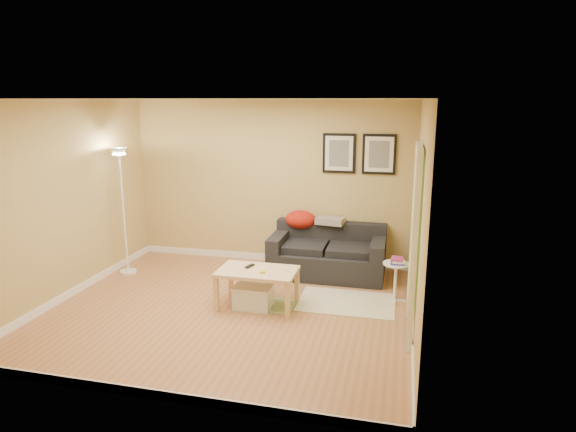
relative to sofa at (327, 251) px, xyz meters
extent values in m
plane|color=#AF6C4B|center=(-1.00, -1.53, -0.38)|extent=(4.50, 4.50, 0.00)
plane|color=white|center=(-1.00, -1.53, 2.23)|extent=(4.50, 4.50, 0.00)
plane|color=tan|center=(-1.00, 0.47, 0.92)|extent=(4.50, 0.00, 4.50)
plane|color=tan|center=(-1.00, -3.53, 0.92)|extent=(4.50, 0.00, 4.50)
plane|color=tan|center=(-3.25, -1.53, 0.92)|extent=(0.00, 4.00, 4.00)
plane|color=tan|center=(1.25, -1.53, 0.92)|extent=(0.00, 4.00, 4.00)
cube|color=white|center=(-1.00, 0.46, -0.33)|extent=(4.50, 0.02, 0.10)
cube|color=white|center=(-1.00, -3.52, -0.33)|extent=(4.50, 0.02, 0.10)
cube|color=white|center=(-3.24, -1.53, -0.33)|extent=(0.02, 4.00, 0.10)
cube|color=white|center=(1.24, -1.53, -0.33)|extent=(0.02, 4.00, 0.10)
cube|color=beige|center=(0.42, -0.99, -0.37)|extent=(1.25, 0.85, 0.01)
cube|color=#668C4C|center=(-0.57, -1.30, -0.37)|extent=(0.70, 0.50, 0.01)
cube|color=black|center=(-0.81, -1.28, 0.13)|extent=(0.09, 0.17, 0.02)
cylinder|color=yellow|center=(-0.59, -1.47, 0.14)|extent=(0.07, 0.07, 0.03)
camera|label=1|loc=(1.06, -7.01, 2.22)|focal=30.70mm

